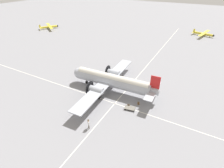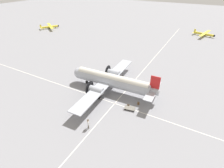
{
  "view_description": "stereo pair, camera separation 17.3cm",
  "coord_description": "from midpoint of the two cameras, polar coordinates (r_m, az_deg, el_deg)",
  "views": [
    {
      "loc": [
        14.92,
        -27.36,
        21.12
      ],
      "look_at": [
        0.0,
        0.0,
        1.62
      ],
      "focal_mm": 28.0,
      "sensor_mm": 36.0,
      "label": 1
    },
    {
      "loc": [
        15.07,
        -27.28,
        21.12
      ],
      "look_at": [
        0.0,
        0.0,
        1.62
      ],
      "focal_mm": 28.0,
      "sensor_mm": 36.0,
      "label": 2
    }
  ],
  "objects": [
    {
      "name": "suitcase_near_door",
      "position": [
        33.27,
        5.25,
        -7.01
      ],
      "size": [
        0.46,
        0.18,
        0.51
      ],
      "color": "#47331E",
      "rests_on": "ground_plane"
    },
    {
      "name": "apron_line_northsouth",
      "position": [
        36.68,
        3.49,
        -3.19
      ],
      "size": [
        0.16,
        120.0,
        0.01
      ],
      "color": "silver",
      "rests_on": "ground_plane"
    },
    {
      "name": "apron_line_eastwest",
      "position": [
        35.07,
        -3.03,
        -5.04
      ],
      "size": [
        120.0,
        0.16,
        0.01
      ],
      "color": "silver",
      "rests_on": "ground_plane"
    },
    {
      "name": "ground_plane",
      "position": [
        37.65,
        -0.13,
        -2.1
      ],
      "size": [
        300.0,
        300.0,
        0.0
      ],
      "primitive_type": "plane",
      "color": "gray"
    },
    {
      "name": "baggage_cart",
      "position": [
        32.7,
        5.79,
        -7.77
      ],
      "size": [
        2.17,
        1.53,
        0.56
      ],
      "rotation": [
        0.0,
        0.0,
        3.32
      ],
      "color": "#6B665B",
      "rests_on": "ground_plane"
    },
    {
      "name": "light_aircraft_taxiing",
      "position": [
        89.52,
        -19.86,
        17.18
      ],
      "size": [
        10.12,
        8.45,
        2.17
      ],
      "rotation": [
        0.0,
        0.0,
        0.97
      ],
      "color": "yellow",
      "rests_on": "ground_plane"
    },
    {
      "name": "crew_foreground",
      "position": [
        28.7,
        -7.87,
        -12.52
      ],
      "size": [
        0.5,
        0.42,
        1.8
      ],
      "rotation": [
        0.0,
        0.0,
        -0.68
      ],
      "color": "#473D2D",
      "rests_on": "ground_plane"
    },
    {
      "name": "suitcase_upright_spare",
      "position": [
        33.93,
        8.49,
        -6.25
      ],
      "size": [
        0.4,
        0.19,
        0.63
      ],
      "color": "brown",
      "rests_on": "ground_plane"
    },
    {
      "name": "airliner_main",
      "position": [
        36.47,
        -0.7,
        1.29
      ],
      "size": [
        19.27,
        23.22,
        5.66
      ],
      "rotation": [
        0.0,
        0.0,
        3.19
      ],
      "color": "#ADB2BC",
      "rests_on": "ground_plane"
    },
    {
      "name": "light_aircraft_distant",
      "position": [
        82.52,
        27.69,
        14.32
      ],
      "size": [
        8.55,
        11.29,
        2.15
      ],
      "rotation": [
        0.0,
        0.0,
        6.05
      ],
      "color": "yellow",
      "rests_on": "ground_plane"
    }
  ]
}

